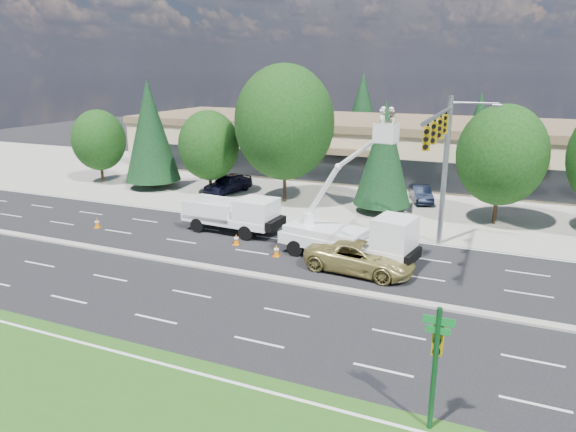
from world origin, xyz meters
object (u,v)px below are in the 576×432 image
at_px(street_sign_pole, 436,355).
at_px(bucket_truck, 357,231).
at_px(minivan, 360,257).
at_px(utility_pickup, 237,218).
at_px(signal_mast, 443,152).

relative_size(street_sign_pole, bucket_truck, 0.46).
relative_size(street_sign_pole, minivan, 0.68).
relative_size(street_sign_pole, utility_pickup, 0.62).
relative_size(signal_mast, bucket_truck, 1.18).
distance_m(signal_mast, minivan, 7.53).
xyz_separation_m(utility_pickup, bucket_truck, (8.74, -2.09, 0.80)).
height_order(utility_pickup, bucket_truck, bucket_truck).
bearing_deg(minivan, bucket_truck, 29.34).
bearing_deg(bucket_truck, utility_pickup, 176.34).
height_order(street_sign_pole, utility_pickup, street_sign_pole).
xyz_separation_m(bucket_truck, minivan, (0.57, -1.28, -1.00)).
bearing_deg(utility_pickup, minivan, -16.52).
xyz_separation_m(street_sign_pole, bucket_truck, (-5.88, 12.49, -0.64)).
distance_m(signal_mast, bucket_truck, 6.49).
relative_size(signal_mast, minivan, 1.74).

